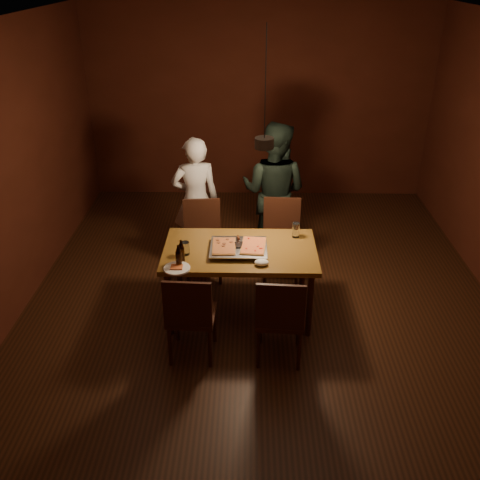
{
  "coord_description": "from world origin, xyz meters",
  "views": [
    {
      "loc": [
        -0.14,
        -4.83,
        3.26
      ],
      "look_at": [
        -0.22,
        -0.24,
        0.85
      ],
      "focal_mm": 40.0,
      "sensor_mm": 36.0,
      "label": 1
    }
  ],
  "objects_px": {
    "chair_far_right": "(281,230)",
    "pendant_lamp": "(264,142)",
    "dining_table": "(240,256)",
    "beer_bottle_b": "(181,251)",
    "chair_near_left": "(190,310)",
    "plate_slice": "(177,268)",
    "diner_dark": "(274,192)",
    "diner_white": "(196,200)",
    "chair_near_right": "(280,313)",
    "beer_bottle_a": "(179,256)",
    "pizza_tray": "(239,249)",
    "chair_far_left": "(202,232)"
  },
  "relations": [
    {
      "from": "chair_near_right",
      "to": "beer_bottle_b",
      "type": "height_order",
      "value": "beer_bottle_b"
    },
    {
      "from": "pendant_lamp",
      "to": "beer_bottle_a",
      "type": "bearing_deg",
      "value": -143.41
    },
    {
      "from": "dining_table",
      "to": "beer_bottle_b",
      "type": "xyz_separation_m",
      "value": [
        -0.54,
        -0.26,
        0.19
      ]
    },
    {
      "from": "pendant_lamp",
      "to": "beer_bottle_b",
      "type": "bearing_deg",
      "value": -147.21
    },
    {
      "from": "pizza_tray",
      "to": "pendant_lamp",
      "type": "xyz_separation_m",
      "value": [
        0.24,
        0.27,
        0.99
      ]
    },
    {
      "from": "beer_bottle_a",
      "to": "diner_white",
      "type": "distance_m",
      "value": 1.53
    },
    {
      "from": "chair_near_left",
      "to": "pizza_tray",
      "type": "distance_m",
      "value": 0.85
    },
    {
      "from": "chair_far_right",
      "to": "pendant_lamp",
      "type": "height_order",
      "value": "pendant_lamp"
    },
    {
      "from": "pizza_tray",
      "to": "diner_white",
      "type": "height_order",
      "value": "diner_white"
    },
    {
      "from": "dining_table",
      "to": "beer_bottle_b",
      "type": "distance_m",
      "value": 0.63
    },
    {
      "from": "pizza_tray",
      "to": "diner_dark",
      "type": "bearing_deg",
      "value": 73.31
    },
    {
      "from": "chair_far_left",
      "to": "diner_white",
      "type": "height_order",
      "value": "diner_white"
    },
    {
      "from": "diner_white",
      "to": "pendant_lamp",
      "type": "height_order",
      "value": "pendant_lamp"
    },
    {
      "from": "beer_bottle_a",
      "to": "chair_far_left",
      "type": "bearing_deg",
      "value": 84.03
    },
    {
      "from": "beer_bottle_b",
      "to": "pendant_lamp",
      "type": "bearing_deg",
      "value": 32.79
    },
    {
      "from": "beer_bottle_a",
      "to": "dining_table",
      "type": "bearing_deg",
      "value": 31.54
    },
    {
      "from": "chair_near_right",
      "to": "chair_far_right",
      "type": "bearing_deg",
      "value": 90.56
    },
    {
      "from": "pizza_tray",
      "to": "plate_slice",
      "type": "relative_size",
      "value": 2.23
    },
    {
      "from": "chair_far_right",
      "to": "pizza_tray",
      "type": "relative_size",
      "value": 0.88
    },
    {
      "from": "chair_far_right",
      "to": "chair_near_left",
      "type": "relative_size",
      "value": 1.0
    },
    {
      "from": "chair_far_right",
      "to": "chair_near_right",
      "type": "xyz_separation_m",
      "value": [
        -0.09,
        -1.61,
        0.0
      ]
    },
    {
      "from": "chair_far_left",
      "to": "chair_far_right",
      "type": "distance_m",
      "value": 0.9
    },
    {
      "from": "pizza_tray",
      "to": "beer_bottle_a",
      "type": "height_order",
      "value": "beer_bottle_a"
    },
    {
      "from": "chair_near_left",
      "to": "chair_near_right",
      "type": "bearing_deg",
      "value": 1.0
    },
    {
      "from": "beer_bottle_b",
      "to": "diner_dark",
      "type": "relative_size",
      "value": 0.13
    },
    {
      "from": "diner_white",
      "to": "chair_far_right",
      "type": "bearing_deg",
      "value": 148.34
    },
    {
      "from": "chair_far_right",
      "to": "diner_dark",
      "type": "xyz_separation_m",
      "value": [
        -0.08,
        0.42,
        0.3
      ]
    },
    {
      "from": "dining_table",
      "to": "beer_bottle_a",
      "type": "height_order",
      "value": "beer_bottle_a"
    },
    {
      "from": "chair_far_left",
      "to": "beer_bottle_b",
      "type": "bearing_deg",
      "value": 78.16
    },
    {
      "from": "chair_near_right",
      "to": "pendant_lamp",
      "type": "distance_m",
      "value": 1.59
    },
    {
      "from": "dining_table",
      "to": "diner_dark",
      "type": "height_order",
      "value": "diner_dark"
    },
    {
      "from": "plate_slice",
      "to": "diner_dark",
      "type": "xyz_separation_m",
      "value": [
        0.95,
        1.65,
        0.08
      ]
    },
    {
      "from": "plate_slice",
      "to": "chair_far_left",
      "type": "bearing_deg",
      "value": 83.57
    },
    {
      "from": "beer_bottle_b",
      "to": "plate_slice",
      "type": "height_order",
      "value": "beer_bottle_b"
    },
    {
      "from": "chair_far_right",
      "to": "pizza_tray",
      "type": "distance_m",
      "value": 1.02
    },
    {
      "from": "chair_far_right",
      "to": "beer_bottle_b",
      "type": "bearing_deg",
      "value": 50.36
    },
    {
      "from": "chair_far_left",
      "to": "beer_bottle_b",
      "type": "xyz_separation_m",
      "value": [
        -0.1,
        -1.04,
        0.33
      ]
    },
    {
      "from": "beer_bottle_a",
      "to": "pendant_lamp",
      "type": "relative_size",
      "value": 0.2
    },
    {
      "from": "chair_far_left",
      "to": "plate_slice",
      "type": "xyz_separation_m",
      "value": [
        -0.13,
        -1.18,
        0.22
      ]
    },
    {
      "from": "chair_far_right",
      "to": "chair_near_left",
      "type": "xyz_separation_m",
      "value": [
        -0.88,
        -1.58,
        0.0
      ]
    },
    {
      "from": "diner_white",
      "to": "diner_dark",
      "type": "height_order",
      "value": "diner_dark"
    },
    {
      "from": "beer_bottle_a",
      "to": "plate_slice",
      "type": "height_order",
      "value": "beer_bottle_a"
    },
    {
      "from": "dining_table",
      "to": "chair_near_left",
      "type": "height_order",
      "value": "chair_near_left"
    },
    {
      "from": "chair_far_left",
      "to": "chair_near_left",
      "type": "xyz_separation_m",
      "value": [
        0.01,
        -1.53,
        0.0
      ]
    },
    {
      "from": "plate_slice",
      "to": "beer_bottle_b",
      "type": "bearing_deg",
      "value": 77.46
    },
    {
      "from": "beer_bottle_b",
      "to": "beer_bottle_a",
      "type": "bearing_deg",
      "value": -100.35
    },
    {
      "from": "beer_bottle_b",
      "to": "diner_white",
      "type": "relative_size",
      "value": 0.15
    },
    {
      "from": "chair_near_left",
      "to": "plate_slice",
      "type": "distance_m",
      "value": 0.44
    },
    {
      "from": "beer_bottle_b",
      "to": "plate_slice",
      "type": "bearing_deg",
      "value": -102.54
    },
    {
      "from": "chair_far_right",
      "to": "chair_near_left",
      "type": "bearing_deg",
      "value": 63.53
    }
  ]
}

